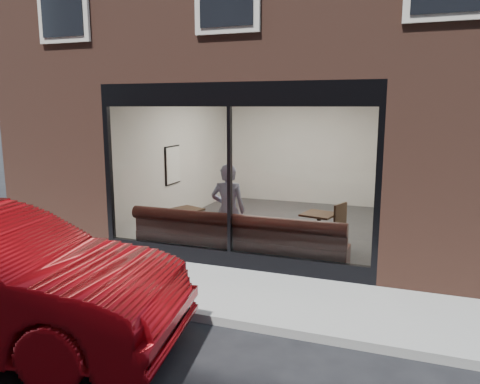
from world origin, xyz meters
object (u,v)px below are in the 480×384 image
(cafe_table_right, at_px, (319,214))
(cafe_chair_left, at_px, (219,222))
(person, at_px, (228,210))
(cafe_chair_right, at_px, (331,237))
(cafe_table_left, at_px, (186,210))
(banquette, at_px, (238,249))

(cafe_table_right, relative_size, cafe_chair_left, 1.48)
(person, xyz_separation_m, cafe_chair_left, (-0.81, 1.50, -0.64))
(cafe_chair_left, bearing_deg, cafe_chair_right, 160.83)
(cafe_table_left, bearing_deg, cafe_chair_left, 76.88)
(cafe_table_right, relative_size, cafe_chair_right, 1.30)
(cafe_table_right, distance_m, cafe_chair_right, 0.58)
(cafe_table_left, bearing_deg, cafe_table_right, 11.23)
(cafe_table_left, distance_m, cafe_chair_left, 1.27)
(cafe_table_left, relative_size, cafe_table_right, 0.95)
(banquette, height_order, person, person)
(cafe_table_left, xyz_separation_m, cafe_table_right, (2.62, 0.52, 0.00))
(person, bearing_deg, banquette, 136.24)
(cafe_table_right, height_order, cafe_chair_right, cafe_table_right)
(person, distance_m, cafe_table_right, 1.79)
(cafe_table_right, bearing_deg, cafe_chair_right, 45.89)
(cafe_chair_right, bearing_deg, cafe_table_right, 66.14)
(banquette, relative_size, person, 2.26)
(cafe_table_right, bearing_deg, cafe_table_left, -168.77)
(person, xyz_separation_m, cafe_chair_right, (1.76, 1.10, -0.64))
(cafe_table_right, xyz_separation_m, cafe_chair_left, (-2.36, 0.61, -0.50))
(banquette, relative_size, cafe_chair_right, 8.74)
(banquette, relative_size, cafe_table_right, 6.72)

